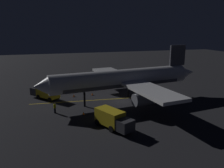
% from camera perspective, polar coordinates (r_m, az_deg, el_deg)
% --- Properties ---
extents(ground_plane, '(180.00, 180.00, 0.20)m').
position_cam_1_polar(ground_plane, '(43.16, 2.55, -4.47)').
color(ground_plane, '#232327').
extents(apron_guide_stripe, '(2.27, 25.70, 0.01)m').
position_cam_1_polar(apron_guide_stripe, '(43.95, -3.28, -3.99)').
color(apron_guide_stripe, gold).
rests_on(apron_guide_stripe, ground_plane).
extents(airliner, '(28.48, 32.87, 10.21)m').
position_cam_1_polar(airliner, '(42.26, 3.28, 1.13)').
color(airliner, white).
rests_on(airliner, ground_plane).
extents(baggage_truck, '(6.08, 5.70, 2.45)m').
position_cam_1_polar(baggage_truck, '(46.06, -16.32, -2.07)').
color(baggage_truck, gold).
rests_on(baggage_truck, ground_plane).
extents(catering_truck, '(6.36, 4.44, 2.51)m').
position_cam_1_polar(catering_truck, '(31.45, 0.15, -8.86)').
color(catering_truck, gold).
rests_on(catering_truck, ground_plane).
extents(ground_crew_worker, '(0.40, 0.40, 1.74)m').
position_cam_1_polar(ground_crew_worker, '(38.11, -14.18, -5.82)').
color(ground_crew_worker, black).
rests_on(ground_crew_worker, ground_plane).
extents(traffic_cone_near_left, '(0.50, 0.50, 0.55)m').
position_cam_1_polar(traffic_cone_near_left, '(46.99, -4.98, -2.53)').
color(traffic_cone_near_left, '#EA590F').
rests_on(traffic_cone_near_left, ground_plane).
extents(traffic_cone_near_right, '(0.50, 0.50, 0.55)m').
position_cam_1_polar(traffic_cone_near_right, '(36.16, -1.26, -7.54)').
color(traffic_cone_near_right, '#EA590F').
rests_on(traffic_cone_near_right, ground_plane).
extents(traffic_cone_under_wing, '(0.50, 0.50, 0.55)m').
position_cam_1_polar(traffic_cone_under_wing, '(46.43, -9.57, -2.88)').
color(traffic_cone_under_wing, '#EA590F').
rests_on(traffic_cone_under_wing, ground_plane).
extents(traffic_cone_far, '(0.50, 0.50, 0.55)m').
position_cam_1_polar(traffic_cone_far, '(36.71, -7.18, -7.32)').
color(traffic_cone_far, '#EA590F').
rests_on(traffic_cone_far, ground_plane).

